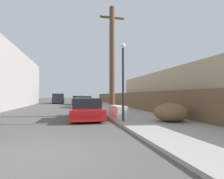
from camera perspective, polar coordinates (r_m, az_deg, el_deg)
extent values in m
plane|color=#4F4C49|center=(4.87, -24.80, -19.33)|extent=(220.00, 220.00, 0.00)
cube|color=#9E998E|center=(28.42, -4.10, -4.80)|extent=(4.20, 63.00, 0.12)
cube|color=silver|center=(10.80, 1.96, -7.29)|extent=(0.75, 1.82, 0.69)
cube|color=white|center=(10.77, 1.96, -5.37)|extent=(0.72, 1.75, 0.03)
cube|color=#333335|center=(11.35, 1.89, -5.06)|extent=(0.04, 0.20, 0.02)
cube|color=gray|center=(11.04, 1.48, -5.20)|extent=(0.65, 0.11, 0.01)
cube|color=gray|center=(10.51, 2.43, -5.36)|extent=(0.65, 0.11, 0.01)
cube|color=red|center=(11.23, -8.47, -7.22)|extent=(2.02, 4.68, 0.58)
cube|color=black|center=(10.78, -8.35, -4.33)|extent=(1.68, 2.27, 0.58)
cube|color=#B21414|center=(8.91, -7.76, -7.94)|extent=(1.46, 0.08, 0.20)
cylinder|color=black|center=(12.66, -12.51, -7.13)|extent=(0.22, 0.64, 0.64)
cylinder|color=black|center=(12.73, -5.07, -7.14)|extent=(0.22, 0.64, 0.64)
cylinder|color=black|center=(9.81, -12.91, -8.65)|extent=(0.22, 0.64, 0.64)
cylinder|color=black|center=(9.90, -3.30, -8.63)|extent=(0.22, 0.64, 0.64)
cube|color=silver|center=(22.23, -9.39, -4.46)|extent=(2.16, 4.66, 0.71)
cube|color=black|center=(22.03, -9.31, -2.83)|extent=(1.74, 2.66, 0.56)
cube|color=#B21414|center=(19.98, -8.41, -4.39)|extent=(1.38, 0.15, 0.25)
cylinder|color=black|center=(23.53, -11.75, -4.76)|extent=(0.25, 0.62, 0.60)
cylinder|color=black|center=(23.74, -8.06, -4.76)|extent=(0.25, 0.62, 0.60)
cylinder|color=black|center=(20.75, -10.91, -5.15)|extent=(0.25, 0.62, 0.60)
cylinder|color=black|center=(20.99, -6.75, -5.13)|extent=(0.25, 0.62, 0.60)
cube|color=#5B1E19|center=(28.85, -11.06, -3.86)|extent=(1.98, 4.31, 0.72)
cube|color=black|center=(28.67, -11.06, -2.58)|extent=(1.64, 2.44, 0.56)
cube|color=#B21414|center=(26.72, -11.15, -3.74)|extent=(1.38, 0.10, 0.25)
cylinder|color=black|center=(30.19, -12.47, -4.13)|extent=(0.23, 0.62, 0.61)
cylinder|color=black|center=(30.16, -9.57, -4.15)|extent=(0.23, 0.62, 0.61)
cylinder|color=black|center=(27.58, -12.71, -4.33)|extent=(0.23, 0.62, 0.61)
cylinder|color=black|center=(27.54, -9.53, -4.36)|extent=(0.23, 0.62, 0.61)
cube|color=#232328|center=(34.06, -17.00, -3.26)|extent=(2.11, 5.51, 0.89)
cube|color=#232328|center=(32.55, -17.12, -1.92)|extent=(1.93, 2.50, 0.71)
cube|color=black|center=(32.55, -17.12, -1.88)|extent=(1.97, 2.45, 0.39)
cylinder|color=black|center=(32.34, -15.67, -3.78)|extent=(0.28, 0.80, 0.80)
cylinder|color=black|center=(32.43, -18.64, -3.75)|extent=(0.28, 0.80, 0.80)
cylinder|color=black|center=(35.73, -15.53, -3.60)|extent=(0.28, 0.80, 0.80)
cylinder|color=black|center=(35.81, -18.21, -3.57)|extent=(0.28, 0.80, 0.80)
cylinder|color=brown|center=(12.77, 0.00, 9.55)|extent=(0.39, 0.39, 7.79)
cube|color=brown|center=(13.74, 0.00, 22.39)|extent=(1.80, 0.12, 0.12)
cylinder|color=#232326|center=(9.35, 3.64, 1.71)|extent=(0.12, 0.12, 3.89)
sphere|color=white|center=(9.71, 3.61, 14.03)|extent=(0.26, 0.26, 0.26)
ellipsoid|color=brown|center=(9.66, 18.61, -7.07)|extent=(1.77, 1.65, 0.94)
cube|color=brown|center=(22.86, 3.11, -3.24)|extent=(0.08, 37.83, 1.67)
cube|color=tan|center=(18.38, 21.69, -0.77)|extent=(6.00, 16.77, 3.61)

